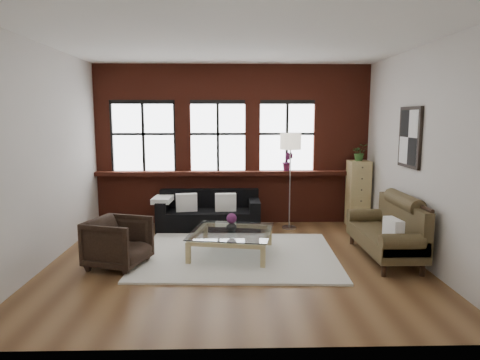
{
  "coord_description": "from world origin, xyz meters",
  "views": [
    {
      "loc": [
        -0.08,
        -6.25,
        2.15
      ],
      "look_at": [
        0.1,
        0.6,
        1.15
      ],
      "focal_mm": 32.0,
      "sensor_mm": 36.0,
      "label": 1
    }
  ],
  "objects_px": {
    "armchair": "(118,242)",
    "floor_lamp": "(290,178)",
    "dark_sofa": "(209,211)",
    "vintage_settee": "(384,228)",
    "coffee_table": "(232,243)",
    "drawer_chest": "(358,194)",
    "vase": "(232,226)"
  },
  "relations": [
    {
      "from": "vase",
      "to": "armchair",
      "type": "bearing_deg",
      "value": -164.32
    },
    {
      "from": "dark_sofa",
      "to": "vase",
      "type": "height_order",
      "value": "dark_sofa"
    },
    {
      "from": "coffee_table",
      "to": "vase",
      "type": "height_order",
      "value": "vase"
    },
    {
      "from": "coffee_table",
      "to": "vase",
      "type": "relative_size",
      "value": 7.27
    },
    {
      "from": "coffee_table",
      "to": "floor_lamp",
      "type": "xyz_separation_m",
      "value": [
        1.14,
        1.64,
        0.81
      ]
    },
    {
      "from": "armchair",
      "to": "floor_lamp",
      "type": "xyz_separation_m",
      "value": [
        2.79,
        2.1,
        0.64
      ]
    },
    {
      "from": "armchair",
      "to": "vase",
      "type": "distance_m",
      "value": 1.71
    },
    {
      "from": "dark_sofa",
      "to": "armchair",
      "type": "xyz_separation_m",
      "value": [
        -1.21,
        -2.11,
        0.0
      ]
    },
    {
      "from": "floor_lamp",
      "to": "vintage_settee",
      "type": "bearing_deg",
      "value": -56.89
    },
    {
      "from": "vase",
      "to": "floor_lamp",
      "type": "relative_size",
      "value": 0.08
    },
    {
      "from": "armchair",
      "to": "drawer_chest",
      "type": "distance_m",
      "value": 4.76
    },
    {
      "from": "vase",
      "to": "vintage_settee",
      "type": "bearing_deg",
      "value": -4.9
    },
    {
      "from": "drawer_chest",
      "to": "coffee_table",
      "type": "bearing_deg",
      "value": -144.44
    },
    {
      "from": "armchair",
      "to": "floor_lamp",
      "type": "bearing_deg",
      "value": -35.59
    },
    {
      "from": "coffee_table",
      "to": "drawer_chest",
      "type": "distance_m",
      "value": 3.14
    },
    {
      "from": "vintage_settee",
      "to": "armchair",
      "type": "height_order",
      "value": "vintage_settee"
    },
    {
      "from": "dark_sofa",
      "to": "coffee_table",
      "type": "xyz_separation_m",
      "value": [
        0.43,
        -1.65,
        -0.16
      ]
    },
    {
      "from": "vintage_settee",
      "to": "floor_lamp",
      "type": "height_order",
      "value": "floor_lamp"
    },
    {
      "from": "dark_sofa",
      "to": "coffee_table",
      "type": "relative_size",
      "value": 1.61
    },
    {
      "from": "armchair",
      "to": "dark_sofa",
      "type": "bearing_deg",
      "value": -12.55
    },
    {
      "from": "coffee_table",
      "to": "drawer_chest",
      "type": "relative_size",
      "value": 0.93
    },
    {
      "from": "dark_sofa",
      "to": "armchair",
      "type": "height_order",
      "value": "armchair"
    },
    {
      "from": "vintage_settee",
      "to": "armchair",
      "type": "xyz_separation_m",
      "value": [
        -3.99,
        -0.26,
        -0.11
      ]
    },
    {
      "from": "coffee_table",
      "to": "drawer_chest",
      "type": "xyz_separation_m",
      "value": [
        2.53,
        1.81,
        0.46
      ]
    },
    {
      "from": "dark_sofa",
      "to": "vintage_settee",
      "type": "xyz_separation_m",
      "value": [
        2.77,
        -1.85,
        0.12
      ]
    },
    {
      "from": "vintage_settee",
      "to": "floor_lamp",
      "type": "xyz_separation_m",
      "value": [
        -1.2,
        1.84,
        0.53
      ]
    },
    {
      "from": "armchair",
      "to": "coffee_table",
      "type": "bearing_deg",
      "value": -56.95
    },
    {
      "from": "dark_sofa",
      "to": "drawer_chest",
      "type": "bearing_deg",
      "value": 3.09
    },
    {
      "from": "vase",
      "to": "drawer_chest",
      "type": "bearing_deg",
      "value": 35.56
    },
    {
      "from": "vintage_settee",
      "to": "drawer_chest",
      "type": "xyz_separation_m",
      "value": [
        0.19,
        2.01,
        0.18
      ]
    },
    {
      "from": "drawer_chest",
      "to": "floor_lamp",
      "type": "height_order",
      "value": "floor_lamp"
    },
    {
      "from": "coffee_table",
      "to": "armchair",
      "type": "bearing_deg",
      "value": -164.32
    }
  ]
}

